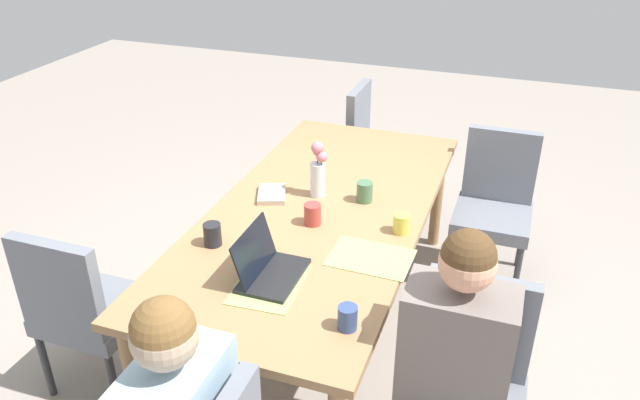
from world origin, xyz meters
The scene contains 17 objects.
ground_plane centered at (0.00, 0.00, 0.00)m, with size 10.00×10.00×0.00m, color gray.
dining_table centered at (0.00, 0.00, 0.66)m, with size 2.25×1.04×0.73m.
chair_near_left_near centered at (-0.69, -0.86, 0.50)m, with size 0.44×0.44×0.90m.
person_near_left_near centered at (-0.76, -0.80, 0.53)m, with size 0.36×0.40×1.19m.
chair_far_left_far centered at (-0.81, 0.85, 0.50)m, with size 0.44×0.44×0.90m.
chair_head_right_right_near centered at (1.43, 0.11, 0.50)m, with size 0.44×0.44×0.90m.
chair_near_right_mid centered at (0.84, -0.80, 0.50)m, with size 0.44×0.44×0.90m.
flower_vase centered at (0.13, 0.06, 0.89)m, with size 0.08×0.09×0.30m.
placemat_near_left_near centered at (-0.34, -0.36, 0.73)m, with size 0.36×0.26×0.00m, color #9EBC66.
placemat_head_left_left_mid centered at (-0.67, -0.02, 0.73)m, with size 0.36×0.26×0.00m, color #9EBC66.
laptop_head_left_left_mid centered at (-0.62, 0.01, 0.77)m, with size 0.32×0.22×0.21m.
coffee_mug_near_left centered at (-0.83, -0.40, 0.78)m, with size 0.07×0.07×0.10m, color #33477A.
coffee_mug_near_right centered at (-0.48, 0.35, 0.78)m, with size 0.08×0.08×0.11m, color #232328.
coffee_mug_centre_left centered at (-0.08, -0.43, 0.78)m, with size 0.08×0.08×0.09m, color #DBC64C.
coffee_mug_centre_right centered at (-0.15, -0.02, 0.78)m, with size 0.08×0.08×0.10m, color #AD3D38.
coffee_mug_far_left centered at (0.15, -0.19, 0.78)m, with size 0.08×0.08×0.11m, color #47704C.
book_red_cover centered at (0.04, 0.28, 0.74)m, with size 0.20×0.14×0.03m, color #B2A38E.
Camera 1 is at (-2.57, -0.92, 2.26)m, focal length 34.99 mm.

